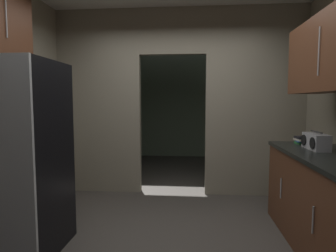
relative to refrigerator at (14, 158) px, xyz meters
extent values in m
plane|color=#47423D|center=(1.43, 0.25, -0.89)|extent=(20.00, 20.00, 0.00)
cube|color=gray|center=(0.20, 1.89, 0.51)|extent=(1.28, 0.12, 2.80)
cube|color=gray|center=(2.57, 1.89, 0.51)|extent=(1.45, 0.12, 2.80)
cube|color=gray|center=(1.34, 1.89, 1.57)|extent=(1.00, 0.12, 0.68)
cube|color=slate|center=(1.43, 4.91, 0.51)|extent=(3.74, 0.10, 2.80)
cube|color=slate|center=(-0.39, 3.40, 0.51)|extent=(0.10, 3.02, 2.80)
cube|color=slate|center=(3.25, 3.40, 0.51)|extent=(0.10, 3.02, 2.80)
cube|color=black|center=(0.00, 0.02, 0.00)|extent=(0.83, 0.75, 1.79)
cube|color=brown|center=(2.95, 0.21, -0.45)|extent=(0.66, 1.89, 0.89)
cube|color=black|center=(2.95, 0.21, 0.01)|extent=(0.70, 1.89, 0.04)
cylinder|color=#B7BABC|center=(2.61, -0.21, -0.41)|extent=(0.01, 0.01, 0.22)
cylinder|color=#B7BABC|center=(2.61, 0.62, -0.41)|extent=(0.01, 0.01, 0.22)
cylinder|color=#B7BABC|center=(2.77, 0.21, 0.97)|extent=(0.01, 0.01, 0.43)
cylinder|color=#B7BABC|center=(-0.08, 0.10, 1.41)|extent=(0.01, 0.01, 0.58)
cube|color=#B2B2B7|center=(2.92, 0.55, 0.11)|extent=(0.15, 0.37, 0.16)
cylinder|color=#262626|center=(2.92, 0.55, 0.22)|extent=(0.02, 0.26, 0.02)
cylinder|color=black|center=(2.84, 0.44, 0.11)|extent=(0.01, 0.11, 0.11)
cylinder|color=black|center=(2.84, 0.66, 0.11)|extent=(0.01, 0.11, 0.11)
cube|color=#388C47|center=(2.91, 0.95, 0.04)|extent=(0.12, 0.13, 0.02)
cube|color=#2D609E|center=(2.91, 0.94, 0.06)|extent=(0.11, 0.14, 0.01)
cube|color=beige|center=(2.91, 0.95, 0.08)|extent=(0.13, 0.17, 0.02)
cube|color=black|center=(2.91, 0.95, 0.10)|extent=(0.11, 0.16, 0.03)
camera|label=1|loc=(1.66, -2.49, 0.52)|focal=30.67mm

